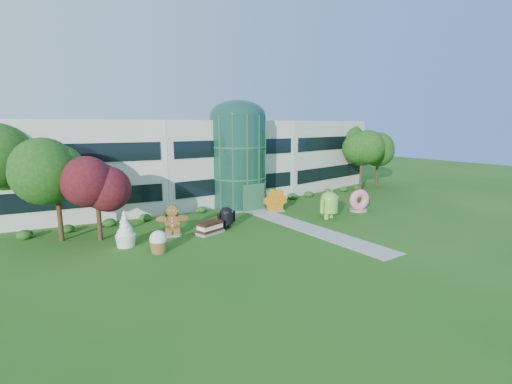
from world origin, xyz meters
TOP-DOWN VIEW (x-y plane):
  - ground at (0.00, 0.00)m, footprint 140.00×140.00m
  - building at (0.00, 18.00)m, footprint 46.00×15.00m
  - atrium at (0.00, 12.00)m, footprint 6.00×6.00m
  - walkway at (0.00, 2.00)m, footprint 2.40×20.00m
  - tree_red at (-15.50, 7.50)m, footprint 4.00×4.00m
  - trees_backdrop at (0.00, 13.00)m, footprint 52.00×8.00m
  - android_green at (4.03, 2.16)m, footprint 2.96×2.23m
  - android_black at (-5.75, 4.79)m, footprint 2.04×1.46m
  - donut at (8.78, 2.58)m, footprint 2.45×1.67m
  - gingerbread at (-10.42, 5.40)m, footprint 2.97×2.09m
  - ice_cream_sandwich at (-7.68, 4.17)m, footprint 2.52×1.73m
  - honeycomb at (1.50, 7.26)m, footprint 2.82×1.29m
  - froyo at (-14.31, 4.83)m, footprint 2.06×2.06m
  - cupcake at (-12.78, 2.18)m, footprint 1.52×1.52m

SIDE VIEW (x-z plane):
  - ground at x=0.00m, z-range 0.00..0.00m
  - walkway at x=0.00m, z-range 0.00..0.04m
  - ice_cream_sandwich at x=-7.68m, z-range 0.00..1.02m
  - cupcake at x=-12.78m, z-range 0.00..1.59m
  - honeycomb at x=1.50m, z-range 0.00..2.14m
  - android_black at x=-5.75m, z-range 0.00..2.20m
  - donut at x=8.78m, z-range 0.00..2.33m
  - gingerbread at x=-10.42m, z-range 0.00..2.56m
  - froyo at x=-14.31m, z-range 0.00..2.69m
  - android_green at x=4.03m, z-range 0.00..3.06m
  - tree_red at x=-15.50m, z-range 0.00..6.00m
  - trees_backdrop at x=0.00m, z-range 0.00..8.40m
  - building at x=0.00m, z-range 0.00..9.30m
  - atrium at x=0.00m, z-range 0.00..9.80m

